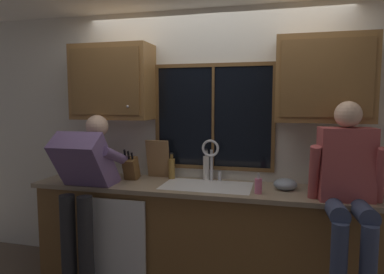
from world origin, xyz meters
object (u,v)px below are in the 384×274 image
Objects in this scene: knife_block at (131,169)px; bottle_tall_clear at (172,168)px; mixing_bowl at (285,184)px; soap_dispenser at (258,186)px; person_sitting_on_counter at (348,179)px; person_standing at (85,183)px; bottle_green_glass at (206,167)px; cutting_board at (158,159)px.

knife_block reaches higher than bottle_tall_clear.
mixing_bowl is 1.14× the size of soap_dispenser.
mixing_bowl is (1.44, -0.01, -0.06)m from knife_block.
soap_dispenser is at bearing -9.58° from knife_block.
mixing_bowl is (-0.44, 0.32, -0.14)m from person_sitting_on_counter.
soap_dispenser is (1.23, -0.21, -0.04)m from knife_block.
bottle_tall_clear reaches higher than soap_dispenser.
person_standing is 6.05× the size of bottle_tall_clear.
bottle_tall_clear is at bearing 172.01° from mixing_bowl.
soap_dispenser reaches higher than mixing_bowl.
knife_block is 1.07× the size of bottle_green_glass.
cutting_board is 1.50× the size of bottle_tall_clear.
bottle_tall_clear is (-1.51, 0.47, -0.08)m from person_sitting_on_counter.
bottle_green_glass is at bearing 144.21° from soap_dispenser.
person_standing reaches higher than knife_block.
knife_block is at bearing -146.47° from cutting_board.
person_sitting_on_counter is 1.59m from bottle_tall_clear.
bottle_tall_clear is at bearing 38.08° from person_standing.
knife_block is 1.26× the size of bottle_tall_clear.
knife_block is at bearing 170.42° from soap_dispenser.
person_standing is 0.47m from knife_block.
person_standing is 1.76m from mixing_bowl.
person_sitting_on_counter is 1.91m from knife_block.
person_standing reaches higher than bottle_tall_clear.
soap_dispenser is 0.93m from bottle_tall_clear.
person_standing is at bearing -134.03° from cutting_board.
cutting_board is 1.07m from soap_dispenser.
bottle_green_glass is (0.99, 0.54, 0.09)m from person_standing.
bottle_tall_clear is at bearing 20.28° from knife_block.
person_sitting_on_counter reaches higher than knife_block.
soap_dispenser is (-0.66, 0.13, -0.12)m from person_sitting_on_counter.
person_standing reaches higher than cutting_board.
bottle_green_glass is (0.71, 0.17, 0.02)m from knife_block.
knife_block is 1.25m from soap_dispenser.
person_standing is 1.51m from soap_dispenser.
person_sitting_on_counter reaches higher than cutting_board.
cutting_board is 2.19× the size of soap_dispenser.
soap_dispenser is (1.50, 0.16, 0.03)m from person_standing.
bottle_tall_clear is (-0.34, -0.03, -0.02)m from bottle_green_glass.
cutting_board is (0.22, 0.15, 0.08)m from knife_block.
cutting_board is at bearing 175.34° from bottle_tall_clear.
person_sitting_on_counter is at bearing -16.15° from cutting_board.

